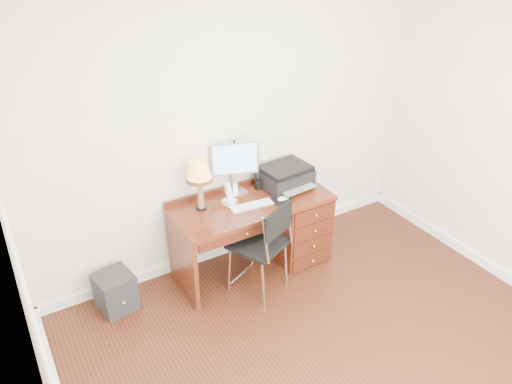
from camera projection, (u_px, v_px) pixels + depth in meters
ground at (340, 360)px, 3.96m from camera, size 4.00×4.00×0.00m
room_shell at (296, 308)px, 4.41m from camera, size 4.00×4.00×4.00m
desk at (280, 222)px, 4.95m from camera, size 1.50×0.67×0.75m
monitor at (234, 161)px, 4.64m from camera, size 0.44×0.21×0.52m
keyboard at (252, 206)px, 4.56m from camera, size 0.41×0.15×0.02m
mouse_pad at (282, 200)px, 4.64m from camera, size 0.21×0.21×0.04m
printer at (285, 176)px, 4.86m from camera, size 0.51×0.41×0.21m
leg_lamp at (199, 174)px, 4.35m from camera, size 0.24×0.24×0.49m
phone at (229, 198)px, 4.57m from camera, size 0.12×0.12×0.21m
pen_cup at (259, 183)px, 4.84m from camera, size 0.08×0.08×0.10m
chair at (262, 241)px, 4.40m from camera, size 0.58×0.60×0.94m
equipment_box at (116, 291)px, 4.40m from camera, size 0.35×0.35×0.35m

